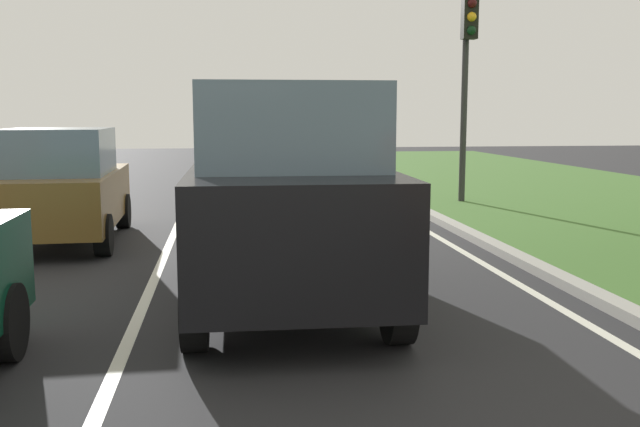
# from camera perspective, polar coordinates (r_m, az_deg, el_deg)

# --- Properties ---
(ground_plane) EXTENTS (60.00, 60.00, 0.00)m
(ground_plane) POSITION_cam_1_polar(r_m,az_deg,el_deg) (11.79, -8.42, -1.80)
(ground_plane) COLOR #262628
(lane_line_center) EXTENTS (0.12, 32.00, 0.01)m
(lane_line_center) POSITION_cam_1_polar(r_m,az_deg,el_deg) (11.82, -11.81, -1.85)
(lane_line_center) COLOR silver
(lane_line_center) RESTS_ON ground
(lane_line_right_edge) EXTENTS (0.12, 32.00, 0.01)m
(lane_line_right_edge) POSITION_cam_1_polar(r_m,az_deg,el_deg) (12.27, 8.65, -1.40)
(lane_line_right_edge) COLOR silver
(lane_line_right_edge) RESTS_ON ground
(curb_right) EXTENTS (0.24, 48.00, 0.12)m
(curb_right) POSITION_cam_1_polar(r_m,az_deg,el_deg) (12.41, 10.87, -1.09)
(curb_right) COLOR #9E9B93
(curb_right) RESTS_ON ground
(car_suv_ahead) EXTENTS (2.02, 4.53, 2.28)m
(car_suv_ahead) POSITION_cam_1_polar(r_m,az_deg,el_deg) (7.44, -2.83, 1.60)
(car_suv_ahead) COLOR black
(car_suv_ahead) RESTS_ON ground
(car_hatchback_far) EXTENTS (1.82, 3.75, 1.78)m
(car_hatchback_far) POSITION_cam_1_polar(r_m,az_deg,el_deg) (11.66, -20.08, 2.06)
(car_hatchback_far) COLOR brown
(car_hatchback_far) RESTS_ON ground
(traffic_light_near_right) EXTENTS (0.32, 0.50, 4.77)m
(traffic_light_near_right) POSITION_cam_1_polar(r_m,az_deg,el_deg) (15.97, 11.79, 12.23)
(traffic_light_near_right) COLOR #2D2D2D
(traffic_light_near_right) RESTS_ON ground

